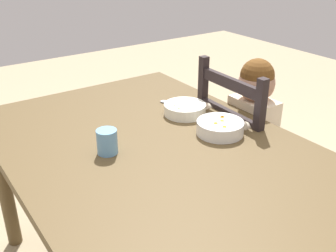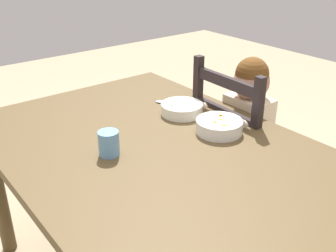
{
  "view_description": "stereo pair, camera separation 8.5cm",
  "coord_description": "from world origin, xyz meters",
  "px_view_note": "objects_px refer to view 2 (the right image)",
  "views": [
    {
      "loc": [
        1.15,
        -0.73,
        1.48
      ],
      "look_at": [
        -0.03,
        0.08,
        0.8
      ],
      "focal_mm": 42.96,
      "sensor_mm": 36.0,
      "label": 1
    },
    {
      "loc": [
        1.1,
        -0.8,
        1.48
      ],
      "look_at": [
        -0.03,
        0.08,
        0.8
      ],
      "focal_mm": 42.96,
      "sensor_mm": 36.0,
      "label": 2
    }
  ],
  "objects_px": {
    "child_figure": "(243,125)",
    "bowl_of_carrots": "(219,126)",
    "dining_chair": "(241,156)",
    "dining_table": "(156,165)",
    "bowl_of_peas": "(182,108)",
    "drinking_cup": "(109,143)",
    "spoon": "(164,102)"
  },
  "relations": [
    {
      "from": "dining_chair",
      "to": "spoon",
      "type": "bearing_deg",
      "value": -134.17
    },
    {
      "from": "dining_table",
      "to": "child_figure",
      "type": "relative_size",
      "value": 1.55
    },
    {
      "from": "dining_table",
      "to": "dining_chair",
      "type": "distance_m",
      "value": 0.61
    },
    {
      "from": "bowl_of_carrots",
      "to": "dining_table",
      "type": "bearing_deg",
      "value": -103.23
    },
    {
      "from": "child_figure",
      "to": "drinking_cup",
      "type": "xyz_separation_m",
      "value": [
        0.0,
        -0.74,
        0.14
      ]
    },
    {
      "from": "child_figure",
      "to": "bowl_of_peas",
      "type": "distance_m",
      "value": 0.34
    },
    {
      "from": "dining_table",
      "to": "child_figure",
      "type": "bearing_deg",
      "value": 95.44
    },
    {
      "from": "child_figure",
      "to": "drinking_cup",
      "type": "height_order",
      "value": "child_figure"
    },
    {
      "from": "child_figure",
      "to": "spoon",
      "type": "xyz_separation_m",
      "value": [
        -0.27,
        -0.27,
        0.1
      ]
    },
    {
      "from": "bowl_of_carrots",
      "to": "spoon",
      "type": "height_order",
      "value": "bowl_of_carrots"
    },
    {
      "from": "dining_table",
      "to": "bowl_of_carrots",
      "type": "xyz_separation_m",
      "value": [
        0.06,
        0.28,
        0.12
      ]
    },
    {
      "from": "drinking_cup",
      "to": "bowl_of_peas",
      "type": "bearing_deg",
      "value": 105.34
    },
    {
      "from": "bowl_of_peas",
      "to": "spoon",
      "type": "relative_size",
      "value": 1.67
    },
    {
      "from": "dining_chair",
      "to": "bowl_of_carrots",
      "type": "height_order",
      "value": "dining_chair"
    },
    {
      "from": "dining_table",
      "to": "bowl_of_carrots",
      "type": "bearing_deg",
      "value": 76.77
    },
    {
      "from": "dining_table",
      "to": "drinking_cup",
      "type": "xyz_separation_m",
      "value": [
        -0.05,
        -0.17,
        0.13
      ]
    },
    {
      "from": "bowl_of_peas",
      "to": "spoon",
      "type": "height_order",
      "value": "bowl_of_peas"
    },
    {
      "from": "spoon",
      "to": "bowl_of_peas",
      "type": "bearing_deg",
      "value": -6.99
    },
    {
      "from": "spoon",
      "to": "dining_chair",
      "type": "bearing_deg",
      "value": 45.83
    },
    {
      "from": "bowl_of_peas",
      "to": "dining_chair",
      "type": "bearing_deg",
      "value": 68.52
    },
    {
      "from": "bowl_of_peas",
      "to": "drinking_cup",
      "type": "bearing_deg",
      "value": -74.66
    },
    {
      "from": "dining_chair",
      "to": "drinking_cup",
      "type": "bearing_deg",
      "value": -89.55
    },
    {
      "from": "dining_chair",
      "to": "child_figure",
      "type": "distance_m",
      "value": 0.18
    },
    {
      "from": "dining_table",
      "to": "spoon",
      "type": "bearing_deg",
      "value": 137.98
    },
    {
      "from": "dining_chair",
      "to": "bowl_of_peas",
      "type": "xyz_separation_m",
      "value": [
        -0.12,
        -0.3,
        0.3
      ]
    },
    {
      "from": "bowl_of_peas",
      "to": "bowl_of_carrots",
      "type": "distance_m",
      "value": 0.24
    },
    {
      "from": "dining_table",
      "to": "child_figure",
      "type": "distance_m",
      "value": 0.57
    },
    {
      "from": "child_figure",
      "to": "bowl_of_carrots",
      "type": "bearing_deg",
      "value": -67.79
    },
    {
      "from": "spoon",
      "to": "drinking_cup",
      "type": "bearing_deg",
      "value": -59.36
    },
    {
      "from": "child_figure",
      "to": "spoon",
      "type": "distance_m",
      "value": 0.4
    },
    {
      "from": "bowl_of_peas",
      "to": "bowl_of_carrots",
      "type": "relative_size",
      "value": 0.99
    },
    {
      "from": "child_figure",
      "to": "bowl_of_carrots",
      "type": "height_order",
      "value": "child_figure"
    }
  ]
}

